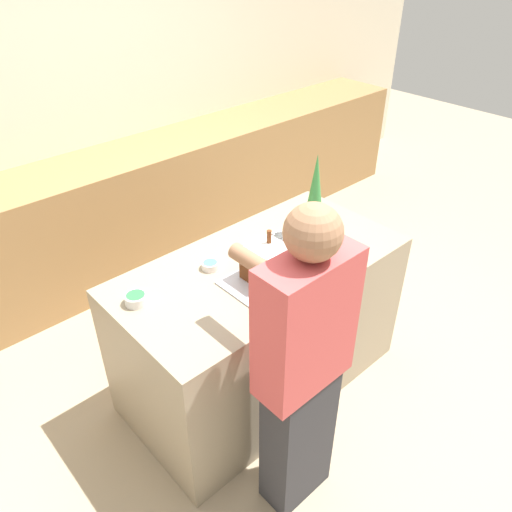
% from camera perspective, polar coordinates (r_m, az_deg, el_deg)
% --- Properties ---
extents(ground_plane, '(12.00, 12.00, 0.00)m').
position_cam_1_polar(ground_plane, '(3.21, 0.55, -13.74)').
color(ground_plane, tan).
extents(wall_back, '(8.00, 0.05, 2.60)m').
position_cam_1_polar(wall_back, '(3.98, -19.80, 16.42)').
color(wall_back, beige).
rests_on(wall_back, ground_plane).
extents(back_cabinet_block, '(6.00, 0.60, 0.95)m').
position_cam_1_polar(back_cabinet_block, '(4.02, -15.58, 4.40)').
color(back_cabinet_block, '#9E7547').
rests_on(back_cabinet_block, ground_plane).
extents(kitchen_island, '(1.60, 0.81, 0.88)m').
position_cam_1_polar(kitchen_island, '(2.90, 0.59, -7.90)').
color(kitchen_island, gray).
rests_on(kitchen_island, ground_plane).
extents(baking_tray, '(0.43, 0.27, 0.01)m').
position_cam_1_polar(baking_tray, '(2.52, 1.02, -2.44)').
color(baking_tray, '#B2B2BC').
rests_on(baking_tray, kitchen_island).
extents(gingerbread_house, '(0.22, 0.19, 0.24)m').
position_cam_1_polar(gingerbread_house, '(2.46, 1.04, -0.70)').
color(gingerbread_house, '#5B2D14').
rests_on(gingerbread_house, baking_tray).
extents(decorative_tree, '(0.11, 0.11, 0.41)m').
position_cam_1_polar(decorative_tree, '(2.96, 6.83, 7.85)').
color(decorative_tree, '#33843D').
rests_on(decorative_tree, kitchen_island).
extents(candy_bowl_center_rear, '(0.11, 0.11, 0.05)m').
position_cam_1_polar(candy_bowl_center_rear, '(2.41, -13.55, -4.74)').
color(candy_bowl_center_rear, white).
rests_on(candy_bowl_center_rear, kitchen_island).
extents(candy_bowl_front_corner, '(0.11, 0.11, 0.04)m').
position_cam_1_polar(candy_bowl_front_corner, '(2.82, 6.03, 2.26)').
color(candy_bowl_front_corner, silver).
rests_on(candy_bowl_front_corner, kitchen_island).
extents(candy_bowl_near_tray_left, '(0.13, 0.13, 0.05)m').
position_cam_1_polar(candy_bowl_near_tray_left, '(2.77, 2.78, 1.87)').
color(candy_bowl_near_tray_left, white).
rests_on(candy_bowl_near_tray_left, kitchen_island).
extents(candy_bowl_beside_tree, '(0.09, 0.09, 0.04)m').
position_cam_1_polar(candy_bowl_beside_tree, '(2.59, -5.25, -1.03)').
color(candy_bowl_beside_tree, white).
rests_on(candy_bowl_beside_tree, kitchen_island).
extents(person, '(0.42, 0.53, 1.61)m').
position_cam_1_polar(person, '(2.13, 5.28, -12.87)').
color(person, '#333338').
rests_on(person, ground_plane).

